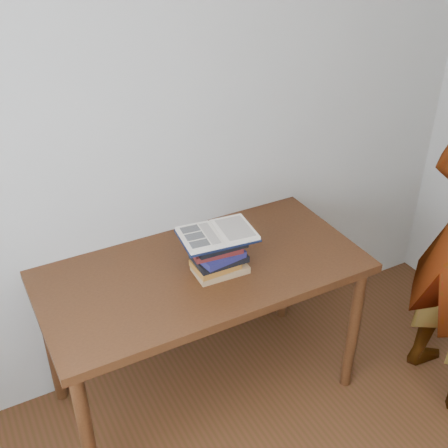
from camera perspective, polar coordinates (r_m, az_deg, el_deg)
desk at (r=2.67m, az=-2.17°, el=-6.10°), size 1.51×0.75×0.81m
book_stack at (r=2.53m, az=-0.67°, el=-3.16°), size 0.26×0.21×0.18m
open_book at (r=2.49m, az=-0.68°, el=-1.03°), size 0.35×0.26×0.03m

